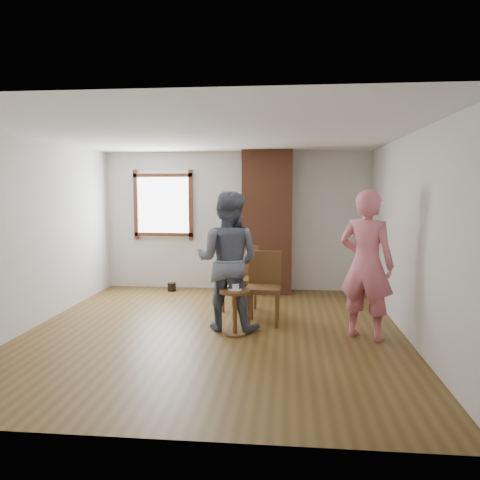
% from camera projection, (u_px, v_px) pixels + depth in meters
% --- Properties ---
extents(ground, '(5.50, 5.50, 0.00)m').
position_uv_depth(ground, '(214.00, 331.00, 6.28)').
color(ground, brown).
rests_on(ground, ground).
extents(room_shell, '(5.04, 5.52, 2.62)m').
position_uv_depth(room_shell, '(216.00, 196.00, 6.69)').
color(room_shell, silver).
rests_on(room_shell, ground).
extents(brick_chimney, '(0.90, 0.50, 2.60)m').
position_uv_depth(brick_chimney, '(267.00, 222.00, 8.55)').
color(brick_chimney, brown).
rests_on(brick_chimney, ground).
extents(stoneware_crock, '(0.36, 0.36, 0.40)m').
position_uv_depth(stoneware_crock, '(234.00, 282.00, 8.63)').
color(stoneware_crock, '#CABA92').
rests_on(stoneware_crock, ground).
extents(dark_pot, '(0.20, 0.20, 0.16)m').
position_uv_depth(dark_pot, '(172.00, 287.00, 8.76)').
color(dark_pot, black).
rests_on(dark_pot, ground).
extents(dining_chair_left, '(0.59, 0.59, 1.01)m').
position_uv_depth(dining_chair_left, '(241.00, 274.00, 7.37)').
color(dining_chair_left, brown).
rests_on(dining_chair_left, ground).
extents(dining_chair_right, '(0.49, 0.49, 1.01)m').
position_uv_depth(dining_chair_right, '(264.00, 283.00, 6.66)').
color(dining_chair_right, brown).
rests_on(dining_chair_right, ground).
extents(side_table, '(0.40, 0.40, 0.60)m').
position_uv_depth(side_table, '(235.00, 305.00, 6.07)').
color(side_table, brown).
rests_on(side_table, ground).
extents(cake_plate, '(0.18, 0.18, 0.01)m').
position_uv_depth(cake_plate, '(235.00, 290.00, 6.05)').
color(cake_plate, white).
rests_on(cake_plate, side_table).
extents(cake_slice, '(0.08, 0.07, 0.06)m').
position_uv_depth(cake_slice, '(236.00, 287.00, 6.04)').
color(cake_slice, white).
rests_on(cake_slice, cake_plate).
extents(man, '(1.03, 0.87, 1.87)m').
position_uv_depth(man, '(228.00, 261.00, 6.32)').
color(man, '#131C35').
rests_on(man, ground).
extents(person_pink, '(0.82, 0.72, 1.90)m').
position_uv_depth(person_pink, '(366.00, 265.00, 5.89)').
color(person_pink, pink).
rests_on(person_pink, ground).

